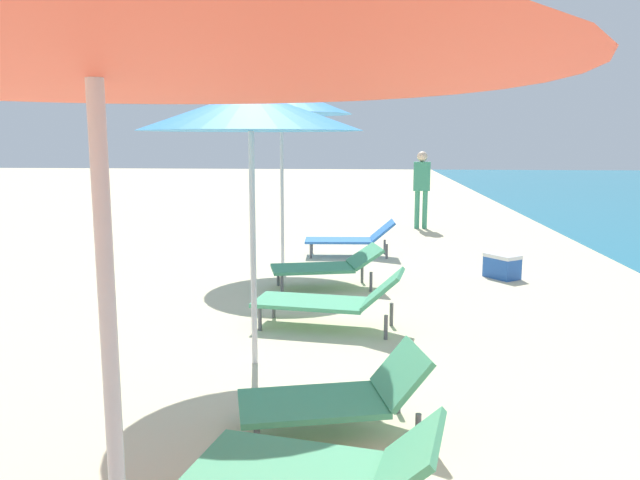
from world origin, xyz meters
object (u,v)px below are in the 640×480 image
at_px(umbrella_second, 251,111).
at_px(lounger_farthest_inland, 328,265).
at_px(umbrella_farthest, 281,100).
at_px(lounger_farthest_shoreside, 352,238).
at_px(lounger_nearest_shoreside, 320,469).
at_px(person_walking_near, 422,182).
at_px(lounger_second_shoreside, 331,299).
at_px(lounger_second_inland, 338,395).
at_px(cooler_box, 502,266).

xyz_separation_m(umbrella_second, lounger_farthest_inland, (0.45, 2.82, -1.86)).
xyz_separation_m(umbrella_farthest, lounger_farthest_shoreside, (1.02, 1.04, -2.20)).
bearing_deg(lounger_nearest_shoreside, person_walking_near, -85.76).
distance_m(lounger_nearest_shoreside, umbrella_second, 3.04).
bearing_deg(lounger_nearest_shoreside, lounger_second_shoreside, -76.05).
distance_m(lounger_nearest_shoreside, lounger_second_inland, 1.04).
bearing_deg(lounger_second_inland, cooler_box, -126.92).
relative_size(lounger_farthest_shoreside, cooler_box, 2.75).
bearing_deg(lounger_farthest_shoreside, lounger_second_shoreside, 85.68).
distance_m(lounger_farthest_shoreside, person_walking_near, 3.77).
height_order(umbrella_farthest, lounger_farthest_shoreside, umbrella_farthest).
distance_m(lounger_nearest_shoreside, cooler_box, 6.29).
height_order(lounger_second_shoreside, cooler_box, lounger_second_shoreside).
height_order(umbrella_farthest, lounger_farthest_inland, umbrella_farthest).
xyz_separation_m(person_walking_near, cooler_box, (0.76, -4.94, -0.86)).
bearing_deg(lounger_farthest_inland, lounger_second_inland, 81.33).
bearing_deg(umbrella_second, cooler_box, 51.84).
distance_m(lounger_farthest_shoreside, cooler_box, 2.66).
xyz_separation_m(lounger_second_inland, cooler_box, (2.06, 4.89, -0.09)).
bearing_deg(cooler_box, lounger_second_shoreside, -131.25).
height_order(lounger_second_shoreside, person_walking_near, person_walking_near).
bearing_deg(lounger_second_inland, lounger_nearest_shoreside, 73.92).
bearing_deg(lounger_nearest_shoreside, lounger_farthest_inland, -75.17).
height_order(lounger_second_inland, umbrella_farthest, umbrella_farthest).
bearing_deg(person_walking_near, umbrella_farthest, -24.98).
xyz_separation_m(lounger_nearest_shoreside, umbrella_farthest, (-1.10, 6.40, 2.20)).
xyz_separation_m(umbrella_second, cooler_box, (2.86, 3.64, -2.00)).
height_order(umbrella_second, cooler_box, umbrella_second).
bearing_deg(umbrella_farthest, lounger_second_inland, -78.06).
height_order(lounger_nearest_shoreside, cooler_box, lounger_nearest_shoreside).
distance_m(lounger_second_inland, lounger_farthest_inland, 4.08).
height_order(person_walking_near, cooler_box, person_walking_near).
bearing_deg(lounger_farthest_inland, umbrella_second, 67.40).
bearing_deg(umbrella_farthest, lounger_nearest_shoreside, -80.27).
xyz_separation_m(lounger_second_inland, lounger_farthest_shoreside, (-0.11, 6.41, 0.05)).
bearing_deg(umbrella_second, umbrella_farthest, 94.67).
relative_size(lounger_second_inland, lounger_farthest_inland, 0.87).
height_order(lounger_second_shoreside, lounger_farthest_shoreside, lounger_second_shoreside).
height_order(lounger_farthest_shoreside, cooler_box, lounger_farthest_shoreside).
bearing_deg(lounger_nearest_shoreside, lounger_second_inland, -80.77).
bearing_deg(person_walking_near, umbrella_second, -10.06).
distance_m(lounger_nearest_shoreside, umbrella_farthest, 6.86).
distance_m(umbrella_farthest, lounger_farthest_inland, 2.67).
distance_m(umbrella_second, cooler_box, 5.05).
relative_size(umbrella_second, lounger_farthest_shoreside, 1.57).
relative_size(lounger_second_shoreside, lounger_farthest_shoreside, 1.05).
xyz_separation_m(lounger_second_shoreside, lounger_second_inland, (0.19, -2.32, -0.05)).
distance_m(umbrella_second, umbrella_farthest, 4.15).
relative_size(lounger_farthest_inland, person_walking_near, 0.91).
bearing_deg(cooler_box, person_walking_near, 98.74).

